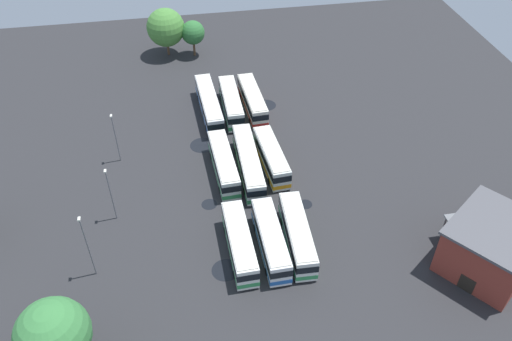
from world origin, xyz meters
name	(u,v)px	position (x,y,z in m)	size (l,w,h in m)	color
ground_plane	(248,171)	(0.00, 0.00, 0.00)	(109.45, 109.45, 0.00)	#28282B
bus_row0_slot0	(297,234)	(-14.81, -3.62, 1.89)	(11.98, 3.11, 3.58)	silver
bus_row0_slot1	(271,240)	(-15.11, -0.27, 1.89)	(11.55, 2.81, 3.58)	silver
bus_row0_slot2	(240,243)	(-14.94, 3.49, 1.89)	(11.47, 2.90, 3.58)	silver
bus_row1_slot0	(271,157)	(0.28, -3.44, 1.89)	(11.38, 3.44, 3.58)	silver
bus_row1_slot1	(248,163)	(-0.35, -0.01, 1.89)	(14.34, 2.74, 3.58)	silver
bus_row1_slot2	(224,164)	(-0.01, 3.47, 1.89)	(12.20, 3.21, 3.58)	silver
bus_row2_slot0	(252,100)	(15.40, -3.29, 1.89)	(12.23, 3.20, 3.58)	silver
bus_row2_slot1	(231,103)	(15.25, 0.27, 1.89)	(12.19, 2.67, 3.58)	silver
bus_row2_slot2	(209,105)	(15.29, 3.87, 1.89)	(14.43, 3.32, 3.58)	silver
depot_building	(491,247)	(-21.79, -24.75, 3.31)	(13.68, 13.91, 6.58)	maroon
maintenance_shelter	(483,237)	(-20.45, -24.40, 3.54)	(8.21, 5.98, 3.74)	slate
lamp_post_mid_lot	(111,193)	(-6.25, 18.39, 4.51)	(0.56, 0.28, 8.19)	slate
lamp_post_far_corner	(87,245)	(-15.03, 20.52, 5.06)	(0.56, 0.28, 9.28)	slate
lamp_post_by_building	(115,136)	(5.72, 18.13, 4.43)	(0.56, 0.28, 8.03)	slate
tree_west_edge	(193,33)	(35.95, 4.57, 4.70)	(4.47, 4.47, 6.96)	brown
tree_south_edge	(166,28)	(37.10, 9.52, 5.61)	(7.14, 7.14, 9.18)	brown
tree_north_edge	(53,335)	(-26.45, 22.71, 5.79)	(7.11, 7.11, 9.35)	brown
puddle_back_corner	(305,204)	(-8.06, -6.46, 0.00)	(1.86, 1.86, 0.01)	black
puddle_centre_drain	(226,270)	(-17.19, 5.53, 0.00)	(3.33, 3.33, 0.01)	black
puddle_near_shelter	(202,145)	(7.20, 5.88, 0.00)	(3.83, 3.83, 0.01)	black
puddle_between_rows	(266,105)	(16.32, -5.74, 0.00)	(3.45, 3.45, 0.01)	black
puddle_front_lane	(209,204)	(-5.83, 6.24, 0.00)	(2.12, 2.12, 0.01)	black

